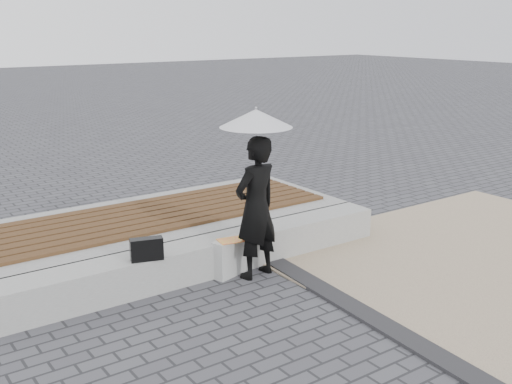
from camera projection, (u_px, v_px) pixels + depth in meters
ground at (288, 327)px, 5.90m from camera, size 80.00×80.00×0.00m
edging_band at (381, 324)px, 5.92m from camera, size 0.61×5.20×0.04m
seating_ledge at (203, 257)px, 7.10m from camera, size 5.00×0.45×0.40m
timber_platform at (156, 230)px, 8.05m from camera, size 5.00×2.00×0.40m
timber_decking at (155, 214)px, 7.99m from camera, size 4.60×1.40×0.04m
woman at (256, 208)px, 6.89m from camera, size 0.66×0.50×1.63m
parasol at (256, 118)px, 6.62m from camera, size 0.80×0.80×1.02m
handbag at (147, 249)px, 6.46m from camera, size 0.36×0.21×0.24m
canvas_tote at (229, 257)px, 7.06m from camera, size 0.45×0.28×0.44m
magazine at (231, 240)px, 6.96m from camera, size 0.32×0.26×0.01m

